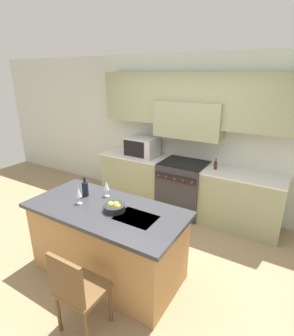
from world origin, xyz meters
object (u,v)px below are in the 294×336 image
wine_bottle (85,189)px  wine_glass_far (106,186)px  wine_glass_near (79,193)px  oil_bottle_on_counter (215,165)px  microwave (142,147)px  island_chair (77,289)px  fruit_bowl (114,207)px  range_stove (183,187)px

wine_bottle → wine_glass_far: size_ratio=1.21×
wine_glass_near → oil_bottle_on_counter: bearing=62.9°
microwave → island_chair: bearing=-70.0°
fruit_bowl → microwave: bearing=113.4°
fruit_bowl → oil_bottle_on_counter: 2.01m
microwave → wine_glass_far: (0.53, -1.69, -0.03)m
microwave → wine_glass_far: size_ratio=2.65×
range_stove → island_chair: bearing=-87.1°
wine_glass_near → oil_bottle_on_counter: 2.25m
wine_bottle → oil_bottle_on_counter: wine_bottle is taller
fruit_bowl → wine_bottle: bearing=168.0°
fruit_bowl → wine_glass_near: bearing=-170.1°
microwave → fruit_bowl: size_ratio=2.27×
wine_glass_far → oil_bottle_on_counter: size_ratio=1.20×
wine_glass_near → wine_glass_far: bearing=64.3°
range_stove → wine_glass_near: 2.14m
range_stove → island_chair: range_stove is taller
wine_glass_near → oil_bottle_on_counter: size_ratio=1.20×
microwave → range_stove: bearing=-1.3°
wine_bottle → range_stove: bearing=72.5°
range_stove → wine_bottle: 1.96m
range_stove → fruit_bowl: fruit_bowl is taller
fruit_bowl → wine_glass_far: bearing=141.7°
range_stove → microwave: bearing=178.7°
wine_glass_near → fruit_bowl: size_ratio=0.86×
range_stove → wine_glass_near: size_ratio=4.45×
oil_bottle_on_counter → wine_glass_near: bearing=-117.1°
wine_glass_near → wine_glass_far: 0.36m
wine_glass_far → oil_bottle_on_counter: wine_glass_far is taller
microwave → island_chair: size_ratio=0.61×
wine_glass_near → fruit_bowl: bearing=9.9°
island_chair → wine_glass_far: size_ratio=4.37×
microwave → oil_bottle_on_counter: microwave is taller
range_stove → wine_glass_far: (-0.32, -1.68, 0.59)m
wine_bottle → fruit_bowl: size_ratio=1.04×
island_chair → range_stove: bearing=92.9°
microwave → wine_glass_near: 2.05m
range_stove → wine_glass_near: (-0.48, -2.00, 0.59)m
island_chair → wine_glass_near: size_ratio=4.37×
wine_glass_near → oil_bottle_on_counter: wine_glass_near is taller
microwave → island_chair: 2.96m
island_chair → oil_bottle_on_counter: 2.78m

